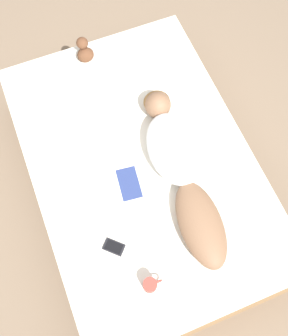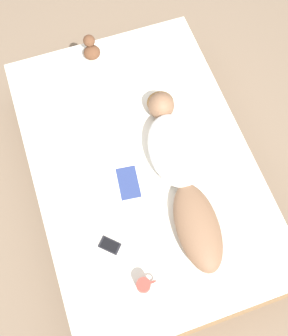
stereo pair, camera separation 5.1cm
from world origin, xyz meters
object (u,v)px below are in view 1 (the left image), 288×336
(person, at_px, (180,166))
(cell_phone, at_px, (114,247))
(coffee_mug, at_px, (150,285))
(open_magazine, at_px, (115,187))

(person, relative_size, cell_phone, 8.84)
(coffee_mug, bearing_deg, cell_phone, 112.29)
(coffee_mug, xyz_separation_m, cell_phone, (-0.12, 0.30, -0.04))
(coffee_mug, height_order, cell_phone, coffee_mug)
(open_magazine, bearing_deg, cell_phone, -104.27)
(person, xyz_separation_m, coffee_mug, (-0.47, -0.62, -0.04))
(open_magazine, height_order, coffee_mug, coffee_mug)
(person, bearing_deg, cell_phone, -146.26)
(cell_phone, bearing_deg, person, -17.61)
(coffee_mug, bearing_deg, person, 53.29)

